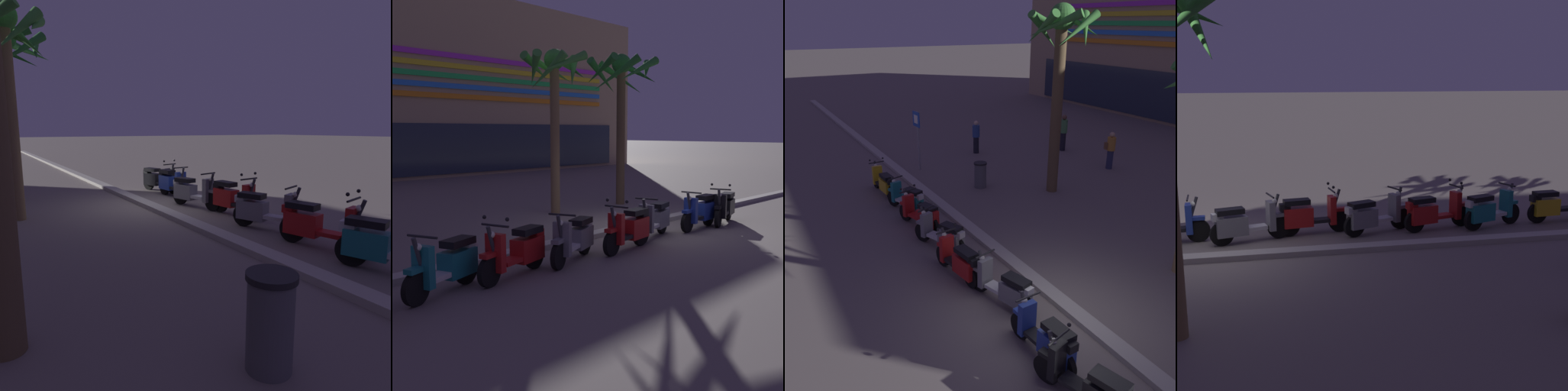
{
  "view_description": "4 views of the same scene",
  "coord_description": "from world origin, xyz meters",
  "views": [
    {
      "loc": [
        -9.8,
        4.52,
        2.23
      ],
      "look_at": [
        -3.42,
        0.65,
        0.87
      ],
      "focal_mm": 33.71,
      "sensor_mm": 36.0,
      "label": 1
    },
    {
      "loc": [
        -11.03,
        -7.91,
        2.6
      ],
      "look_at": [
        -1.04,
        1.24,
        0.87
      ],
      "focal_mm": 46.81,
      "sensor_mm": 36.0,
      "label": 2
    },
    {
      "loc": [
        5.92,
        -5.21,
        5.73
      ],
      "look_at": [
        -4.79,
        0.79,
        0.89
      ],
      "focal_mm": 40.69,
      "sensor_mm": 36.0,
      "label": 3
    },
    {
      "loc": [
        -1.12,
        11.42,
        3.71
      ],
      "look_at": [
        -3.37,
        0.95,
        1.34
      ],
      "focal_mm": 51.03,
      "sensor_mm": 36.0,
      "label": 4
    }
  ],
  "objects": [
    {
      "name": "scooter_grey_second_in_line",
      "position": [
        -0.83,
        -0.81,
        0.44
      ],
      "size": [
        1.78,
        0.74,
        1.04
      ],
      "color": "black",
      "rests_on": "ground"
    },
    {
      "name": "scooter_red_lead_nearest",
      "position": [
        -5.26,
        -0.92,
        0.45
      ],
      "size": [
        1.83,
        0.75,
        1.17
      ],
      "color": "black",
      "rests_on": "ground"
    },
    {
      "name": "scooter_yellow_mid_front",
      "position": [
        -8.54,
        -1.01,
        0.44
      ],
      "size": [
        1.8,
        0.56,
        1.17
      ],
      "color": "black",
      "rests_on": "ground"
    },
    {
      "name": "scooter_teal_mid_centre",
      "position": [
        -6.65,
        -0.82,
        0.45
      ],
      "size": [
        1.68,
        0.8,
        1.04
      ],
      "color": "black",
      "rests_on": "ground"
    },
    {
      "name": "scooter_grey_gap_after_mid",
      "position": [
        -3.77,
        -0.91,
        0.44
      ],
      "size": [
        1.74,
        0.86,
        1.04
      ],
      "color": "black",
      "rests_on": "ground"
    },
    {
      "name": "ground_plane",
      "position": [
        0.0,
        0.0,
        0.0
      ],
      "size": [
        200.0,
        200.0,
        0.0
      ],
      "primitive_type": "plane",
      "color": "slate"
    },
    {
      "name": "curb_strip",
      "position": [
        0.0,
        0.28,
        0.06
      ],
      "size": [
        60.0,
        0.36,
        0.12
      ],
      "primitive_type": "cube",
      "color": "#ADA89E",
      "rests_on": "ground"
    },
    {
      "name": "scooter_red_tail_end",
      "position": [
        -2.29,
        -1.16,
        0.46
      ],
      "size": [
        1.74,
        0.58,
        1.17
      ],
      "color": "black",
      "rests_on": "ground"
    }
  ]
}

